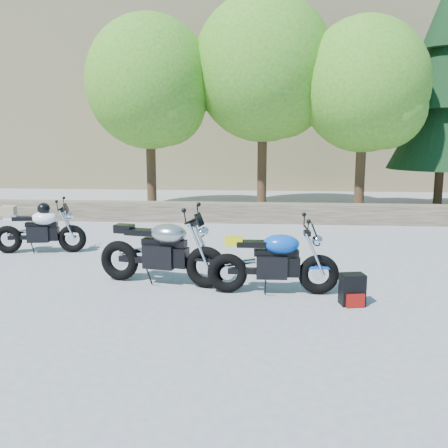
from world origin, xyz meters
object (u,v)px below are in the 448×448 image
(white_bike, at_px, (39,228))
(silver_bike, at_px, (162,252))
(backpack, at_px, (352,290))
(blue_bike, at_px, (274,262))

(white_bike, bearing_deg, silver_bike, -41.72)
(silver_bike, distance_m, backpack, 2.88)
(silver_bike, xyz_separation_m, blue_bike, (1.71, -0.32, -0.04))
(silver_bike, bearing_deg, blue_bike, 0.72)
(white_bike, height_order, backpack, white_bike)
(white_bike, relative_size, backpack, 4.14)
(silver_bike, bearing_deg, backpack, -3.52)
(silver_bike, height_order, white_bike, silver_bike)
(silver_bike, relative_size, backpack, 4.81)
(white_bike, bearing_deg, blue_bike, -34.13)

